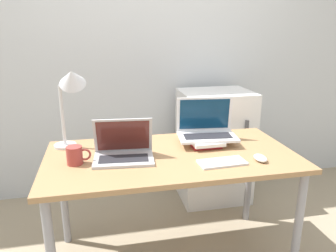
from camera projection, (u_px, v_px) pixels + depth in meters
name	position (u px, v px, depth m)	size (l,w,h in m)	color
wall_back	(144.00, 43.00, 2.83)	(8.00, 0.05, 2.70)	silver
desk	(171.00, 166.00, 2.01)	(1.51, 0.78, 0.75)	#9E754C
laptop_left	(124.00, 151.00, 1.91)	(0.36, 0.26, 0.24)	#B2B2B7
book_stack	(204.00, 141.00, 2.14)	(0.20, 0.25, 0.04)	maroon
laptop_on_books	(206.00, 129.00, 2.16)	(0.40, 0.28, 0.25)	silver
wireless_keyboard	(222.00, 162.00, 1.85)	(0.28, 0.14, 0.01)	silver
mouse	(260.00, 158.00, 1.88)	(0.07, 0.11, 0.03)	white
mug	(75.00, 155.00, 1.83)	(0.14, 0.09, 0.10)	#9E3833
desk_lamp	(71.00, 87.00, 1.98)	(0.23, 0.20, 0.54)	silver
mini_fridge	(214.00, 146.00, 2.86)	(0.59, 0.48, 0.97)	white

